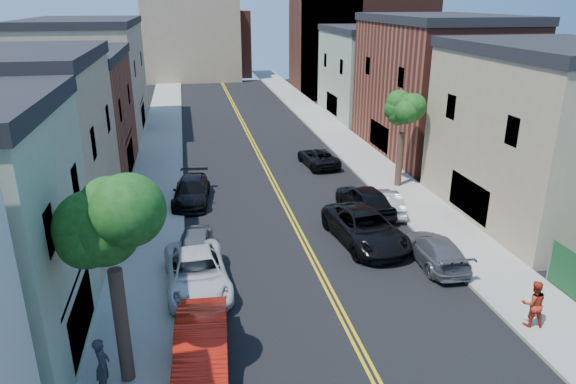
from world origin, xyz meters
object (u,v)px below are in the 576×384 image
black_car_right (365,200)px  pedestrian_left (102,365)px  black_car_left (191,191)px  pedestrian_right (533,303)px  silver_car_right (385,202)px  dark_car_right_far (318,157)px  grey_car_left (195,248)px  white_pickup (197,273)px  red_sedan (202,345)px  grey_car_right (435,250)px  black_suv_lane (365,228)px

black_car_right → pedestrian_left: size_ratio=2.70×
black_car_left → pedestrian_right: (12.20, -15.70, 0.34)m
silver_car_right → black_car_left: bearing=-14.6°
dark_car_right_far → pedestrian_right: size_ratio=2.50×
grey_car_left → dark_car_right_far: 16.55m
pedestrian_right → pedestrian_left: bearing=14.0°
black_car_right → white_pickup: bearing=28.9°
red_sedan → dark_car_right_far: size_ratio=1.08×
red_sedan → grey_car_right: 12.21m
red_sedan → dark_car_right_far: 23.24m
white_pickup → grey_car_left: bearing=86.7°
grey_car_right → black_car_right: bearing=-77.1°
pedestrian_left → silver_car_right: bearing=-55.4°
black_car_right → pedestrian_right: size_ratio=2.72×
white_pickup → pedestrian_right: (12.20, -5.30, 0.30)m
grey_car_left → black_suv_lane: (8.50, 0.41, 0.13)m
red_sedan → white_pickup: red_sedan is taller
red_sedan → black_car_left: 15.51m
black_suv_lane → red_sedan: bearing=-143.1°
grey_car_right → black_car_right: 6.58m
pedestrian_left → pedestrian_right: 15.26m
pedestrian_left → pedestrian_right: pedestrian_left is taller
white_pickup → silver_car_right: size_ratio=1.37×
white_pickup → grey_car_right: 11.00m
grey_car_right → black_car_left: bearing=-40.9°
pedestrian_left → red_sedan: bearing=-83.1°
dark_car_right_far → black_car_left: bearing=25.5°
black_suv_lane → pedestrian_left: size_ratio=3.22×
red_sedan → pedestrian_right: pedestrian_right is taller
red_sedan → pedestrian_left: bearing=-162.2°
grey_car_left → white_pickup: bearing=-84.2°
grey_car_right → dark_car_right_far: 16.03m
grey_car_right → pedestrian_left: pedestrian_left is taller
dark_car_right_far → silver_car_right: bearing=93.1°
dark_car_right_far → red_sedan: bearing=60.2°
black_car_left → silver_car_right: 11.59m
red_sedan → black_car_right: size_ratio=0.98×
grey_car_left → black_car_left: bearing=95.8°
pedestrian_left → grey_car_left: bearing=-27.0°
red_sedan → black_suv_lane: bearing=47.3°
grey_car_left → black_car_right: 10.59m
grey_car_left → pedestrian_right: size_ratio=2.24×
silver_car_right → dark_car_right_far: size_ratio=0.88×
pedestrian_right → grey_car_right: bearing=-65.8°
red_sedan → black_suv_lane: black_suv_lane is taller
black_suv_lane → grey_car_left: bearing=176.2°
black_suv_lane → grey_car_right: bearing=-54.0°
black_car_right → pedestrian_right: 12.21m
black_suv_lane → pedestrian_right: pedestrian_right is taller
black_car_left → silver_car_right: black_car_left is taller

